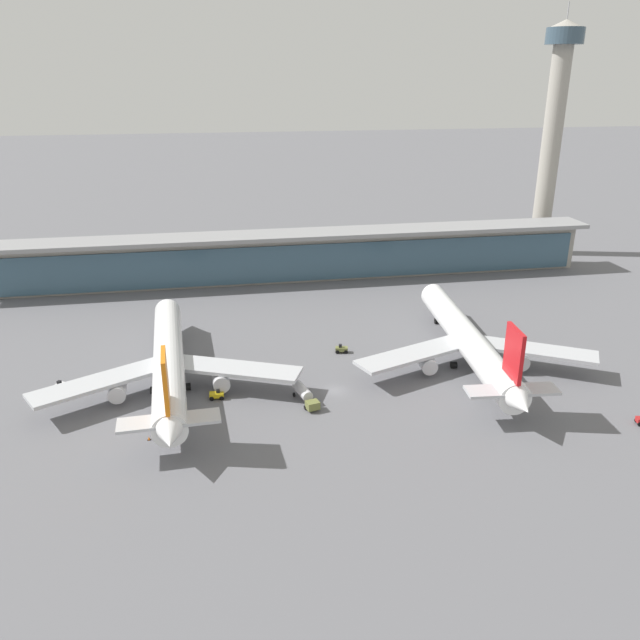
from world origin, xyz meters
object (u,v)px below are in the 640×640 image
Objects in this scene: airliner_left_stand at (169,362)px; service_truck_at_far_stand_yellow at (217,395)px; safety_cone_alpha at (149,438)px; control_tower at (554,125)px; service_truck_under_wing_blue at (410,353)px; airliner_centre_stand at (468,340)px; service_truck_mid_apron_white at (59,387)px; service_truck_on_taxiway_olive at (342,349)px; service_truck_by_tail_olive at (305,394)px.

airliner_left_stand is 12.25m from service_truck_at_far_stand_yellow.
safety_cone_alpha is at bearing -98.71° from airliner_left_stand.
control_tower is (115.94, 90.37, 43.03)m from service_truck_at_far_stand_yellow.
service_truck_under_wing_blue is 4.71× the size of safety_cone_alpha.
airliner_left_stand and airliner_centre_stand have the same top height.
service_truck_mid_apron_white is 4.72× the size of safety_cone_alpha.
airliner_centre_stand is 28.51m from service_truck_on_taxiway_olive.
service_truck_under_wing_blue is 1.05× the size of service_truck_on_taxiway_olive.
safety_cone_alpha is at bearing -49.38° from service_truck_mid_apron_white.
service_truck_mid_apron_white is 60.79m from service_truck_on_taxiway_olive.
service_truck_at_far_stand_yellow is 17.95m from safety_cone_alpha.
safety_cone_alpha is (19.20, -22.39, -0.56)m from service_truck_mid_apron_white.
control_tower reaches higher than service_truck_at_far_stand_yellow.
airliner_centre_stand is at bearing 16.39° from safety_cone_alpha.
control_tower is at bearing 47.11° from service_truck_under_wing_blue.
service_truck_on_taxiway_olive is at bearing 161.14° from service_truck_under_wing_blue.
airliner_left_stand reaches higher than service_truck_mid_apron_white.
safety_cone_alpha is at bearing -143.26° from service_truck_on_taxiway_olive.
airliner_left_stand is at bearing 157.31° from service_truck_by_tail_olive.
service_truck_on_taxiway_olive is at bearing 31.16° from service_truck_at_far_stand_yellow.
control_tower reaches higher than service_truck_on_taxiway_olive.
service_truck_mid_apron_white is at bearing 130.62° from safety_cone_alpha.
airliner_left_stand is 28.55m from service_truck_by_tail_olive.
service_truck_by_tail_olive is at bearing -163.92° from airliner_centre_stand.
control_tower reaches higher than airliner_left_stand.
service_truck_by_tail_olive reaches higher than service_truck_mid_apron_white.
service_truck_mid_apron_white and service_truck_on_taxiway_olive have the same top height.
airliner_left_stand reaches higher than service_truck_at_far_stand_yellow.
airliner_left_stand reaches higher than service_truck_by_tail_olive.
service_truck_on_taxiway_olive is 51.20m from safety_cone_alpha.
service_truck_on_taxiway_olive is (38.01, 10.94, -4.87)m from airliner_left_stand.
service_truck_by_tail_olive is (26.08, -10.90, -4.04)m from airliner_left_stand.
control_tower reaches higher than service_truck_by_tail_olive.
service_truck_mid_apron_white is at bearing 178.20° from airliner_centre_stand.
service_truck_on_taxiway_olive is at bearing 16.06° from airliner_left_stand.
airliner_left_stand reaches higher than safety_cone_alpha.
service_truck_under_wing_blue and service_truck_mid_apron_white have the same top height.
service_truck_mid_apron_white is (-74.92, -3.22, 0.00)m from service_truck_under_wing_blue.
service_truck_under_wing_blue is at bearing 32.28° from service_truck_by_tail_olive.
service_truck_by_tail_olive is 24.91m from service_truck_on_taxiway_olive.
service_truck_under_wing_blue is at bearing 6.41° from airliner_left_stand.
airliner_centre_stand is at bearing -27.96° from service_truck_under_wing_blue.
airliner_left_stand is 155.36m from control_tower.
airliner_left_stand is 21.90× the size of service_truck_on_taxiway_olive.
service_truck_on_taxiway_olive is 1.05× the size of service_truck_at_far_stand_yellow.
airliner_left_stand is 20.80× the size of service_truck_under_wing_blue.
control_tower reaches higher than service_truck_under_wing_blue.
service_truck_mid_apron_white is 0.37× the size of service_truck_by_tail_olive.
airliner_left_stand is 1.00× the size of airliner_centre_stand.
service_truck_under_wing_blue and service_truck_on_taxiway_olive have the same top height.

